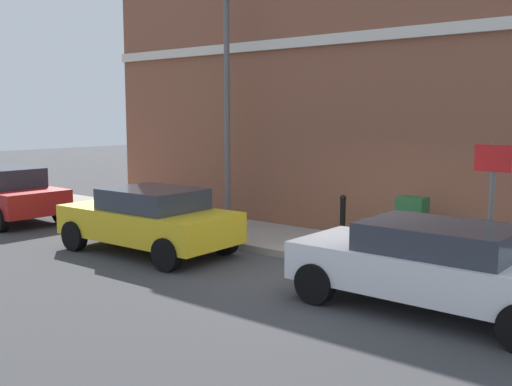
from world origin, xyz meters
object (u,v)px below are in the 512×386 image
(bollard_near_cabinet, at_px, (343,217))
(street_sign, at_px, (492,191))
(car_yellow, at_px, (149,219))
(car_red, at_px, (3,193))
(car_white, at_px, (433,264))
(lamppost, at_px, (227,98))
(utility_cabinet, at_px, (411,228))

(bollard_near_cabinet, relative_size, street_sign, 0.45)
(car_yellow, xyz_separation_m, car_red, (0.03, 6.06, 0.02))
(car_white, height_order, bollard_near_cabinet, car_white)
(car_red, xyz_separation_m, lamppost, (2.90, -5.66, 2.55))
(car_white, xyz_separation_m, bollard_near_cabinet, (2.71, 3.17, -0.01))
(car_white, relative_size, car_red, 1.02)
(car_red, xyz_separation_m, utility_cabinet, (2.75, -10.67, -0.07))
(car_yellow, distance_m, street_sign, 6.73)
(car_yellow, bearing_deg, utility_cabinet, -150.68)
(car_red, relative_size, lamppost, 0.71)
(car_white, relative_size, street_sign, 1.81)
(car_white, bearing_deg, street_sign, -98.76)
(street_sign, bearing_deg, bollard_near_cabinet, 73.02)
(car_white, xyz_separation_m, car_yellow, (-0.16, 6.15, 0.01))
(lamppost, bearing_deg, car_red, 117.10)
(bollard_near_cabinet, relative_size, lamppost, 0.18)
(car_white, relative_size, bollard_near_cabinet, 4.01)
(car_yellow, relative_size, car_red, 0.97)
(car_white, height_order, street_sign, street_sign)
(bollard_near_cabinet, bearing_deg, street_sign, -106.98)
(car_white, height_order, car_yellow, car_yellow)
(utility_cabinet, bearing_deg, car_yellow, 121.02)
(car_white, distance_m, car_red, 12.22)
(car_yellow, height_order, street_sign, street_sign)
(car_white, distance_m, lamppost, 7.57)
(lamppost, bearing_deg, utility_cabinet, -91.71)
(bollard_near_cabinet, height_order, lamppost, lamppost)
(car_red, bearing_deg, car_yellow, -178.72)
(street_sign, distance_m, lamppost, 7.10)
(car_red, bearing_deg, street_sign, -170.27)
(bollard_near_cabinet, distance_m, street_sign, 3.71)
(car_red, height_order, street_sign, street_sign)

